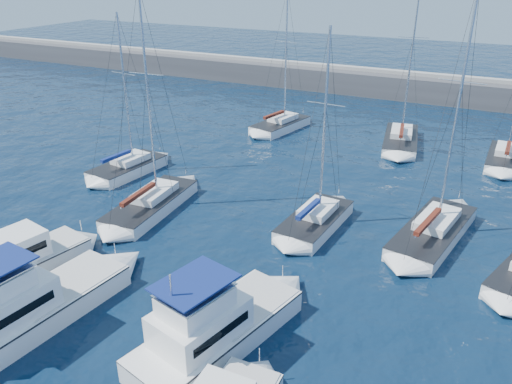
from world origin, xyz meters
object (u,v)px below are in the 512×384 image
at_px(sailboat_mid_a, 128,168).
at_px(sailboat_mid_b, 152,204).
at_px(motor_yacht_stbd_inner, 212,329).
at_px(sailboat_back_b, 401,140).
at_px(sailboat_mid_c, 315,221).
at_px(sailboat_back_a, 281,125).
at_px(sailboat_back_c, 506,158).
at_px(motor_yacht_port_outer, 28,258).
at_px(sailboat_mid_d, 433,231).
at_px(motor_yacht_port_inner, 18,312).

xyz_separation_m(sailboat_mid_a, sailboat_mid_b, (6.23, -4.90, 0.01)).
bearing_deg(sailboat_mid_a, motor_yacht_stbd_inner, -33.98).
relative_size(sailboat_mid_a, sailboat_back_b, 0.82).
relative_size(sailboat_mid_a, sailboat_mid_c, 0.99).
relative_size(motor_yacht_stbd_inner, sailboat_back_a, 0.66).
height_order(sailboat_mid_c, sailboat_back_c, sailboat_back_c).
bearing_deg(sailboat_mid_c, sailboat_mid_a, 178.17).
bearing_deg(sailboat_mid_a, motor_yacht_port_outer, -65.07).
bearing_deg(sailboat_mid_c, sailboat_mid_b, -161.68).
bearing_deg(sailboat_mid_d, sailboat_mid_c, -154.45).
distance_m(motor_yacht_stbd_inner, sailboat_back_c, 34.52).
xyz_separation_m(motor_yacht_port_outer, motor_yacht_port_inner, (3.85, -3.93, 0.19)).
xyz_separation_m(sailboat_mid_b, sailboat_back_b, (13.50, 22.98, 0.00)).
height_order(sailboat_mid_c, sailboat_back_a, sailboat_back_a).
distance_m(sailboat_mid_c, sailboat_mid_d, 7.82).
xyz_separation_m(motor_yacht_port_inner, sailboat_mid_b, (-2.35, 13.70, -0.60)).
bearing_deg(sailboat_back_b, sailboat_back_a, 173.93).
relative_size(motor_yacht_stbd_inner, sailboat_back_c, 0.60).
bearing_deg(sailboat_back_b, sailboat_mid_a, -146.68).
relative_size(sailboat_mid_a, sailboat_back_a, 0.92).
distance_m(motor_yacht_port_outer, sailboat_mid_a, 15.42).
bearing_deg(sailboat_mid_c, sailboat_back_c, 63.69).
xyz_separation_m(motor_yacht_port_inner, sailboat_mid_d, (16.96, 18.60, -0.60)).
xyz_separation_m(motor_yacht_port_outer, sailboat_back_a, (2.11, 32.05, -0.41)).
relative_size(motor_yacht_stbd_inner, sailboat_back_b, 0.58).
bearing_deg(sailboat_mid_b, motor_yacht_port_inner, -84.26).
bearing_deg(sailboat_mid_a, sailboat_mid_b, -31.12).
xyz_separation_m(sailboat_mid_d, sailboat_back_c, (3.86, 17.04, 0.02)).
xyz_separation_m(motor_yacht_stbd_inner, sailboat_back_a, (-10.90, 32.82, -0.60)).
distance_m(motor_yacht_port_outer, motor_yacht_stbd_inner, 13.04).
bearing_deg(sailboat_back_c, sailboat_back_b, 175.77).
height_order(sailboat_mid_d, sailboat_back_a, sailboat_mid_d).
distance_m(motor_yacht_port_outer, sailboat_back_c, 40.18).
relative_size(motor_yacht_port_outer, sailboat_mid_b, 0.42).
bearing_deg(motor_yacht_port_inner, sailboat_back_a, 99.35).
xyz_separation_m(sailboat_mid_c, sailboat_back_a, (-11.15, 19.40, 0.01)).
distance_m(sailboat_mid_d, sailboat_back_c, 17.47).
bearing_deg(motor_yacht_port_inner, motor_yacht_stbd_inner, 25.57).
bearing_deg(sailboat_back_c, sailboat_mid_c, -119.00).
xyz_separation_m(motor_yacht_port_outer, sailboat_mid_c, (13.26, 12.65, -0.42)).
height_order(motor_yacht_port_inner, sailboat_mid_b, sailboat_mid_b).
bearing_deg(sailboat_mid_d, motor_yacht_port_inner, -121.86).
bearing_deg(sailboat_back_a, motor_yacht_port_inner, -75.06).
height_order(sailboat_mid_a, sailboat_back_c, sailboat_back_c).
bearing_deg(sailboat_mid_d, sailboat_back_a, 147.60).
distance_m(sailboat_mid_c, sailboat_back_a, 22.38).
distance_m(motor_yacht_port_inner, sailboat_mid_d, 25.18).
height_order(sailboat_back_b, sailboat_back_c, sailboat_back_b).
xyz_separation_m(sailboat_mid_a, sailboat_mid_d, (25.54, 0.01, 0.01)).
xyz_separation_m(sailboat_mid_c, sailboat_back_c, (11.41, 19.07, 0.03)).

